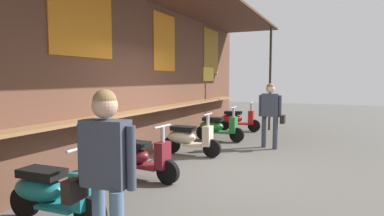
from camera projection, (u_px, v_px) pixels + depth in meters
The scene contains 9 objects.
ground_plane at pixel (218, 171), 6.17m from camera, with size 36.43×36.43×0.00m, color #56544F.
market_stall_facade at pixel (131, 66), 6.78m from camera, with size 13.01×2.12×3.66m.
scooter_teal at pixel (50, 191), 3.95m from camera, with size 0.47×1.40×0.97m.
scooter_maroon at pixel (139, 157), 5.69m from camera, with size 0.49×1.40×0.97m.
scooter_cream at pixel (188, 138), 7.49m from camera, with size 0.46×1.40×0.97m.
scooter_green at pixel (217, 127), 9.22m from camera, with size 0.46×1.40×0.97m.
scooter_red at pixel (237, 119), 10.94m from camera, with size 0.48×1.40×0.97m.
shopper_with_handbag at pixel (271, 109), 8.15m from camera, with size 0.26×0.64×1.62m.
shopper_browsing at pixel (105, 165), 2.83m from camera, with size 0.32×0.65×1.64m.
Camera 1 is at (-5.71, -2.05, 1.73)m, focal length 30.95 mm.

